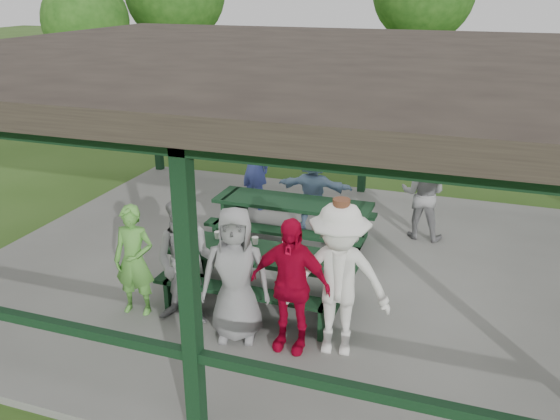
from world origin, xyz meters
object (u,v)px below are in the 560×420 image
at_px(picnic_table_far, 293,216).
at_px(contestant_red, 290,285).
at_px(contestant_white_fedora, 338,280).
at_px(spectator_grey, 423,194).
at_px(spectator_blue, 255,165).
at_px(spectator_lblue, 313,190).
at_px(pickup_truck, 484,116).
at_px(contestant_grey_left, 186,262).
at_px(farm_trailer, 303,112).
at_px(contestant_grey_mid, 236,275).
at_px(picnic_table_near, 259,270).
at_px(contestant_green, 134,260).

height_order(picnic_table_far, contestant_red, contestant_red).
distance_m(contestant_white_fedora, spectator_grey, 3.81).
bearing_deg(picnic_table_far, spectator_blue, 131.28).
height_order(spectator_lblue, pickup_truck, same).
height_order(contestant_grey_left, farm_trailer, contestant_grey_left).
bearing_deg(contestant_grey_mid, picnic_table_near, 77.14).
height_order(contestant_grey_left, contestant_red, contestant_grey_left).
relative_size(contestant_green, spectator_blue, 0.87).
xyz_separation_m(picnic_table_near, contestant_white_fedora, (1.28, -0.80, 0.46)).
bearing_deg(picnic_table_near, pickup_truck, 75.85).
distance_m(contestant_white_fedora, spectator_lblue, 3.75).
bearing_deg(picnic_table_near, farm_trailer, 103.75).
xyz_separation_m(contestant_red, spectator_lblue, (-0.76, 3.60, -0.11)).
height_order(contestant_grey_left, spectator_blue, spectator_blue).
height_order(contestant_grey_left, spectator_lblue, contestant_grey_left).
xyz_separation_m(contestant_red, farm_trailer, (-3.13, 10.70, -0.28)).
relative_size(contestant_green, contestant_grey_mid, 0.88).
bearing_deg(farm_trailer, contestant_grey_mid, -82.63).
height_order(contestant_red, spectator_lblue, contestant_red).
bearing_deg(pickup_truck, contestant_grey_mid, 166.44).
bearing_deg(contestant_grey_mid, picnic_table_far, 78.35).
xyz_separation_m(picnic_table_far, contestant_white_fedora, (1.46, -2.80, 0.46)).
bearing_deg(contestant_white_fedora, contestant_grey_left, 171.49).
distance_m(contestant_green, contestant_white_fedora, 2.71).
bearing_deg(spectator_blue, farm_trailer, -57.55).
bearing_deg(contestant_white_fedora, spectator_grey, 74.24).
xyz_separation_m(contestant_red, spectator_grey, (1.08, 3.86, -0.04)).
xyz_separation_m(contestant_grey_left, spectator_grey, (2.48, 3.74, -0.05)).
bearing_deg(spectator_blue, contestant_grey_left, 123.43).
xyz_separation_m(contestant_white_fedora, spectator_blue, (-2.67, 4.18, -0.08)).
bearing_deg(contestant_white_fedora, pickup_truck, 75.45).
distance_m(contestant_red, spectator_blue, 4.78).
xyz_separation_m(contestant_red, spectator_blue, (-2.13, 4.28, 0.03)).
xyz_separation_m(contestant_green, contestant_grey_mid, (1.47, -0.12, 0.10)).
relative_size(contestant_grey_left, farm_trailer, 0.45).
xyz_separation_m(contestant_white_fedora, spectator_grey, (0.53, 3.76, -0.15)).
relative_size(picnic_table_near, contestant_green, 1.65).
xyz_separation_m(picnic_table_far, contestant_green, (-1.24, -2.79, 0.27)).
distance_m(contestant_green, spectator_lblue, 3.76).
height_order(contestant_green, contestant_grey_mid, contestant_grey_mid).
distance_m(contestant_grey_left, spectator_grey, 4.49).
bearing_deg(contestant_white_fedora, spectator_lblue, 102.82).
bearing_deg(farm_trailer, contestant_green, -90.24).
bearing_deg(spectator_grey, pickup_truck, -92.41).
distance_m(contestant_grey_mid, contestant_red, 0.68).
distance_m(contestant_red, contestant_white_fedora, 0.57).
height_order(picnic_table_near, spectator_blue, spectator_blue).
relative_size(contestant_white_fedora, spectator_lblue, 1.34).
distance_m(picnic_table_far, pickup_truck, 8.88).
bearing_deg(contestant_grey_mid, spectator_grey, 49.33).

